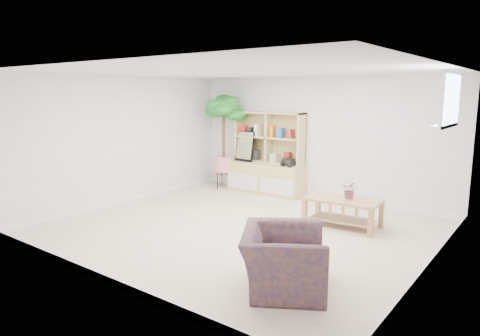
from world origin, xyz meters
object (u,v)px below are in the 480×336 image
Objects in this scene: armchair at (284,255)px; coffee_table at (343,213)px; floor_tree at (224,142)px; storage_unit at (266,153)px.

coffee_table is at bearing -21.42° from armchair.
floor_tree is (-3.24, 1.04, 0.80)m from coffee_table.
coffee_table is 2.44m from armchair.
storage_unit is 1.70× the size of armchair.
storage_unit reaches higher than coffee_table.
floor_tree reaches higher than armchair.
coffee_table is 3.49m from floor_tree.
armchair is (2.63, -3.65, -0.48)m from storage_unit.
floor_tree reaches higher than storage_unit.
coffee_table is 0.55× the size of floor_tree.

